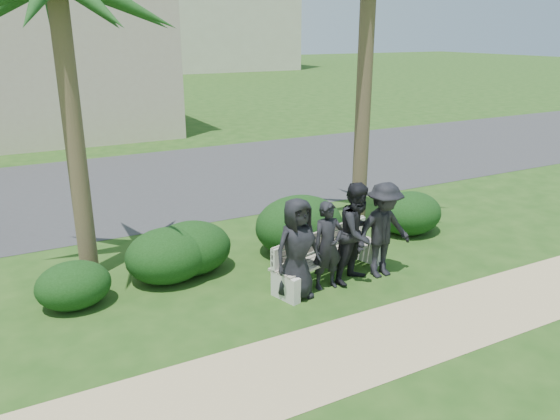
# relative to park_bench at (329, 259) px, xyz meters

# --- Properties ---
(ground) EXTENTS (160.00, 160.00, 0.00)m
(ground) POSITION_rel_park_bench_xyz_m (-0.95, -0.28, -0.37)
(ground) COLOR #1E4413
(ground) RESTS_ON ground
(footpath) EXTENTS (30.00, 1.60, 0.01)m
(footpath) POSITION_rel_park_bench_xyz_m (-0.95, -2.08, -0.37)
(footpath) COLOR tan
(footpath) RESTS_ON ground
(asphalt_street) EXTENTS (160.00, 8.00, 0.01)m
(asphalt_street) POSITION_rel_park_bench_xyz_m (-0.95, 7.72, -0.37)
(asphalt_street) COLOR #2D2D30
(asphalt_street) RESTS_ON ground
(stucco_bldg_right) EXTENTS (8.40, 8.40, 7.30)m
(stucco_bldg_right) POSITION_rel_park_bench_xyz_m (-1.95, 17.72, 3.29)
(stucco_bldg_right) COLOR #BAA98C
(stucco_bldg_right) RESTS_ON ground
(park_bench) EXTENTS (2.49, 1.15, 0.82)m
(park_bench) POSITION_rel_park_bench_xyz_m (0.00, 0.00, 0.00)
(park_bench) COLOR gray
(park_bench) RESTS_ON ground
(man_a) EXTENTS (0.87, 0.62, 1.69)m
(man_a) POSITION_rel_park_bench_xyz_m (-0.85, -0.35, 0.47)
(man_a) COLOR black
(man_a) RESTS_ON ground
(man_b) EXTENTS (0.57, 0.39, 1.52)m
(man_b) POSITION_rel_park_bench_xyz_m (-0.23, -0.28, 0.39)
(man_b) COLOR black
(man_b) RESTS_ON ground
(man_c) EXTENTS (1.03, 0.92, 1.76)m
(man_c) POSITION_rel_park_bench_xyz_m (0.37, -0.29, 0.51)
(man_c) COLOR black
(man_c) RESTS_ON ground
(man_d) EXTENTS (1.11, 0.64, 1.71)m
(man_d) POSITION_rel_park_bench_xyz_m (0.88, -0.34, 0.49)
(man_d) COLOR black
(man_d) RESTS_ON ground
(hedge_a) EXTENTS (1.16, 0.96, 0.76)m
(hedge_a) POSITION_rel_park_bench_xyz_m (-4.10, 1.04, 0.01)
(hedge_a) COLOR black
(hedge_a) RESTS_ON ground
(hedge_b) EXTENTS (1.47, 1.22, 0.96)m
(hedge_b) POSITION_rel_park_bench_xyz_m (-2.04, 1.41, 0.11)
(hedge_b) COLOR black
(hedge_b) RESTS_ON ground
(hedge_c) EXTENTS (1.48, 1.22, 0.96)m
(hedge_c) POSITION_rel_park_bench_xyz_m (-2.50, 1.28, 0.11)
(hedge_c) COLOR black
(hedge_c) RESTS_ON ground
(hedge_d) EXTENTS (1.78, 1.47, 1.16)m
(hedge_d) POSITION_rel_park_bench_xyz_m (0.16, 1.31, 0.21)
(hedge_d) COLOR black
(hedge_d) RESTS_ON ground
(hedge_f) EXTENTS (1.42, 1.17, 0.93)m
(hedge_f) POSITION_rel_park_bench_xyz_m (2.77, 1.11, 0.09)
(hedge_f) COLOR black
(hedge_f) RESTS_ON ground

